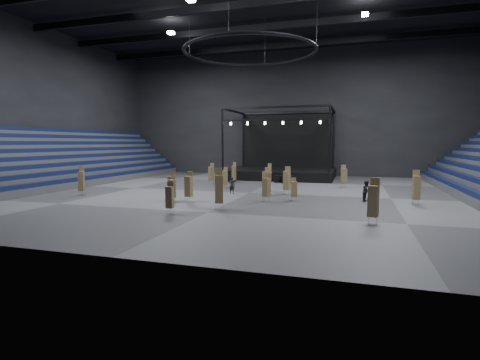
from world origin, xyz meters
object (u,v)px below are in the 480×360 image
(flight_case_right, at_px, (288,179))
(chair_stack_16, at_px, (211,173))
(chair_stack_3, at_px, (294,189))
(chair_stack_15, at_px, (266,179))
(flight_case_mid, at_px, (280,179))
(chair_stack_2, at_px, (344,176))
(chair_stack_6, at_px, (172,186))
(chair_stack_13, at_px, (219,188))
(chair_stack_9, at_px, (172,188))
(crew_member, at_px, (367,191))
(chair_stack_10, at_px, (373,200))
(chair_stack_5, at_px, (234,172))
(chair_stack_8, at_px, (170,197))
(chair_stack_14, at_px, (287,180))
(chair_stack_1, at_px, (267,187))
(man_center, at_px, (232,185))
(chair_stack_12, at_px, (269,174))
(chair_stack_7, at_px, (189,186))
(flight_case_left, at_px, (231,179))
(stage, at_px, (282,167))
(chair_stack_0, at_px, (225,177))
(chair_stack_4, at_px, (416,187))
(chair_stack_11, at_px, (81,181))

(flight_case_right, height_order, chair_stack_16, chair_stack_16)
(chair_stack_3, relative_size, chair_stack_15, 0.80)
(flight_case_mid, bearing_deg, flight_case_right, -27.75)
(chair_stack_2, height_order, chair_stack_6, chair_stack_2)
(chair_stack_13, distance_m, chair_stack_15, 10.40)
(flight_case_mid, bearing_deg, chair_stack_9, -107.34)
(crew_member, bearing_deg, chair_stack_9, 129.02)
(chair_stack_9, bearing_deg, chair_stack_6, 142.49)
(chair_stack_10, relative_size, chair_stack_16, 1.12)
(chair_stack_3, distance_m, chair_stack_16, 14.45)
(chair_stack_5, height_order, chair_stack_10, chair_stack_10)
(chair_stack_8, height_order, chair_stack_14, chair_stack_14)
(chair_stack_1, xyz_separation_m, man_center, (-4.19, 3.80, -0.42))
(chair_stack_13, distance_m, man_center, 8.36)
(chair_stack_5, height_order, chair_stack_8, chair_stack_5)
(chair_stack_9, bearing_deg, chair_stack_3, 42.53)
(chair_stack_10, distance_m, chair_stack_12, 21.76)
(chair_stack_7, bearing_deg, man_center, 76.96)
(flight_case_left, height_order, chair_stack_3, chair_stack_3)
(chair_stack_8, bearing_deg, chair_stack_14, 56.38)
(flight_case_right, xyz_separation_m, chair_stack_15, (-0.71, -8.10, 0.81))
(stage, relative_size, chair_stack_5, 5.74)
(chair_stack_3, distance_m, chair_stack_10, 9.34)
(flight_case_mid, xyz_separation_m, chair_stack_0, (-4.38, -7.09, 0.73))
(chair_stack_8, bearing_deg, chair_stack_15, 67.76)
(chair_stack_7, height_order, chair_stack_15, chair_stack_7)
(chair_stack_6, height_order, chair_stack_7, chair_stack_7)
(chair_stack_1, distance_m, chair_stack_7, 6.25)
(chair_stack_1, relative_size, chair_stack_5, 0.94)
(chair_stack_13, bearing_deg, chair_stack_1, 36.19)
(flight_case_mid, distance_m, chair_stack_1, 14.79)
(chair_stack_3, distance_m, chair_stack_6, 9.97)
(stage, relative_size, chair_stack_15, 5.91)
(chair_stack_7, bearing_deg, flight_case_left, 100.66)
(stage, relative_size, flight_case_mid, 11.00)
(chair_stack_3, height_order, chair_stack_13, chair_stack_13)
(chair_stack_3, xyz_separation_m, chair_stack_13, (-4.51, -5.37, 0.49))
(chair_stack_1, bearing_deg, chair_stack_4, 32.20)
(chair_stack_5, relative_size, chair_stack_14, 0.94)
(chair_stack_10, bearing_deg, chair_stack_11, -174.09)
(chair_stack_5, bearing_deg, chair_stack_0, -74.82)
(flight_case_left, relative_size, man_center, 0.67)
(chair_stack_10, bearing_deg, chair_stack_14, 139.91)
(flight_case_mid, bearing_deg, chair_stack_4, -44.69)
(chair_stack_1, bearing_deg, chair_stack_15, 126.86)
(chair_stack_6, xyz_separation_m, chair_stack_12, (4.89, 14.62, -0.03))
(chair_stack_8, relative_size, chair_stack_16, 0.90)
(chair_stack_6, relative_size, man_center, 1.54)
(flight_case_mid, bearing_deg, chair_stack_8, -98.64)
(chair_stack_1, distance_m, chair_stack_13, 5.01)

